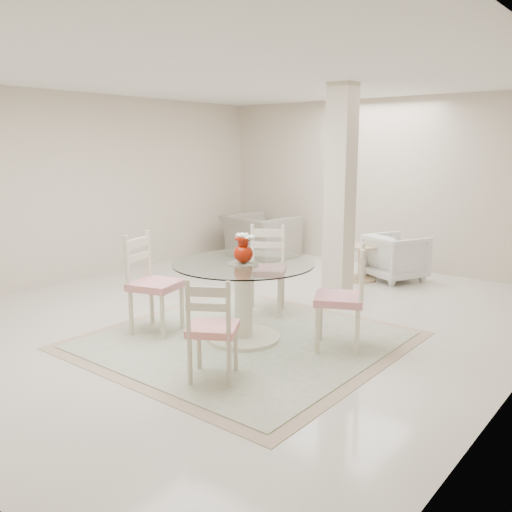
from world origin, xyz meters
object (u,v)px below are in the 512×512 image
Objects in this scene: column at (340,195)px; armchair_white at (396,257)px; side_table at (360,264)px; dining_chair_north at (266,263)px; dining_chair_west at (149,276)px; red_vase at (244,249)px; dining_table at (244,302)px; dining_chair_south at (211,322)px; recliner_taupe at (260,236)px; dining_chair_east at (347,291)px.

column is 3.59× the size of armchair_white.
dining_chair_north is at bearing -93.55° from side_table.
red_vase is at bearing -81.84° from dining_chair_west.
column is at bearing -77.30° from side_table.
column is 2.17m from dining_table.
dining_chair_south is (0.85, -1.85, -0.07)m from dining_chair_north.
dining_chair_north is at bearing 102.48° from armchair_white.
dining_chair_south is 4.31m from armchair_white.
armchair_white is (2.58, -0.06, -0.03)m from recliner_taupe.
dining_chair_east reaches higher than dining_table.
recliner_taupe is 2.58m from armchair_white.
dining_chair_north is at bearing 114.78° from dining_table.
dining_chair_north reaches higher than red_vase.
column reaches higher than side_table.
dining_chair_north is 0.99× the size of recliner_taupe.
armchair_white is (-0.84, 2.95, -0.25)m from dining_chair_east.
dining_chair_south is at bearing -65.27° from red_vase.
dining_chair_east is at bearing -50.38° from dining_chair_north.
side_table is (2.19, -0.40, -0.14)m from recliner_taupe.
column is 9.11× the size of red_vase.
dining_chair_west is (-1.87, -0.84, 0.02)m from dining_chair_east.
dining_chair_west is 1.55× the size of armchair_white.
red_vase is (0.05, -1.95, -0.40)m from column.
dining_chair_east is 2.18× the size of side_table.
dining_table is 1.04m from dining_chair_west.
armchair_white reaches higher than side_table.
column is 2.70× the size of dining_chair_south.
dining_chair_west is (-0.94, -0.42, -0.34)m from red_vase.
armchair_white is at bearing -31.00° from dining_chair_west.
red_vase reaches higher than side_table.
dining_chair_east is 0.98× the size of recliner_taupe.
red_vase is 3.13m from side_table.
side_table is at bearing 177.63° from dining_chair_east.
recliner_taupe is (-2.49, 3.43, -0.58)m from red_vase.
dining_chair_north is at bearing -137.89° from dining_chair_east.
dining_chair_west is at bearing -156.27° from dining_table.
column reaches higher than dining_chair_west.
column reaches higher than armchair_white.
side_table is at bearing 56.39° from dining_chair_north.
red_vase is 0.30× the size of dining_chair_south.
side_table is at bearing 65.33° from armchair_white.
column is 3.03m from dining_chair_south.
red_vase is at bearing -96.81° from dining_chair_south.
recliner_taupe is at bearing 23.27° from armchair_white.
dining_chair_east reaches higher than red_vase.
column is 1.75m from armchair_white.
recliner_taupe is at bearing 125.94° from dining_table.
column is 2.39× the size of dining_chair_east.
dining_table is 1.04m from dining_chair_east.
dining_chair_east is 1.44m from dining_chair_south.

